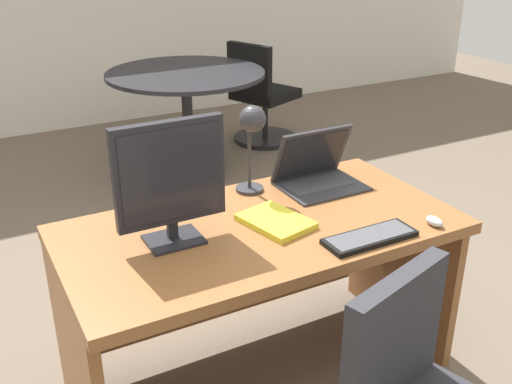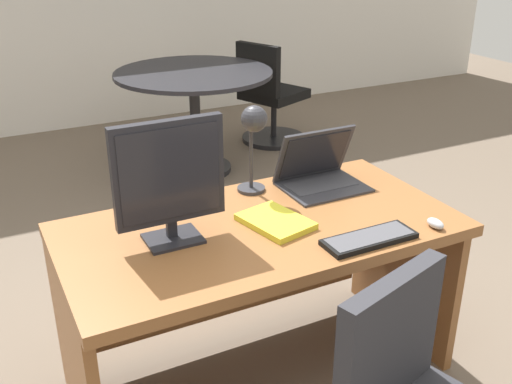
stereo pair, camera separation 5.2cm
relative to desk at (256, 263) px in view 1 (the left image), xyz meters
name	(u,v)px [view 1 (the left image)]	position (x,y,z in m)	size (l,w,h in m)	color
ground	(147,231)	(0.00, 1.46, -0.53)	(12.00, 12.00, 0.00)	#6B5B4C
desk	(256,263)	(0.00, 0.00, 0.00)	(1.52, 0.79, 0.73)	brown
monitor	(170,178)	(-0.34, -0.01, 0.45)	(0.40, 0.16, 0.46)	black
laptop	(316,168)	(0.40, 0.19, 0.27)	(0.35, 0.28, 0.25)	#2D2D33
keyboard	(370,237)	(0.29, -0.34, 0.21)	(0.36, 0.13, 0.02)	black
mouse	(435,221)	(0.58, -0.36, 0.21)	(0.04, 0.08, 0.03)	#B7BABF
desk_lamp	(252,130)	(0.11, 0.24, 0.48)	(0.12, 0.14, 0.38)	#2D2D33
book	(276,221)	(0.05, -0.07, 0.21)	(0.25, 0.31, 0.02)	yellow
coffee_mug	(164,200)	(-0.28, 0.25, 0.24)	(0.11, 0.09, 0.08)	white
meeting_table	(187,97)	(0.63, 2.26, 0.06)	(1.17, 1.17, 0.79)	black
meeting_chair_near	(261,102)	(1.45, 2.60, -0.17)	(0.61, 0.60, 0.89)	black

